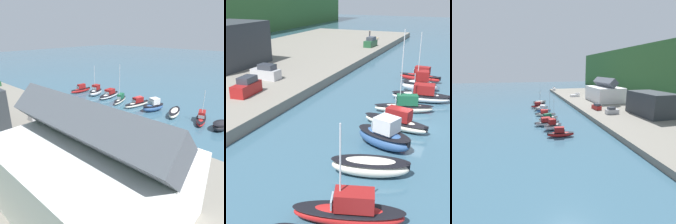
{
  "view_description": "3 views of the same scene",
  "coord_description": "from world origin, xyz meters",
  "views": [
    {
      "loc": [
        -28.92,
        41.11,
        16.77
      ],
      "look_at": [
        -2.43,
        11.98,
        1.91
      ],
      "focal_mm": 35.0,
      "sensor_mm": 36.0,
      "label": 1
    },
    {
      "loc": [
        -29.61,
        -4.66,
        12.87
      ],
      "look_at": [
        -3.43,
        6.76,
        1.91
      ],
      "focal_mm": 50.0,
      "sensor_mm": 36.0,
      "label": 2
    },
    {
      "loc": [
        55.39,
        -5.88,
        15.29
      ],
      "look_at": [
        2.14,
        7.25,
        1.77
      ],
      "focal_mm": 28.0,
      "sensor_mm": 36.0,
      "label": 3
    }
  ],
  "objects": [
    {
      "name": "ground_plane",
      "position": [
        0.0,
        0.0,
        0.0
      ],
      "size": [
        320.0,
        320.0,
        0.0
      ],
      "primitive_type": "plane",
      "color": "#385B70"
    },
    {
      "name": "quay_promenade",
      "position": [
        0.0,
        29.93,
        0.65
      ],
      "size": [
        139.89,
        31.0,
        1.3
      ],
      "color": "gray",
      "rests_on": "ground_plane"
    },
    {
      "name": "harbor_clubhouse",
      "position": [
        -16.43,
        30.54,
        4.98
      ],
      "size": [
        16.8,
        12.05,
        10.43
      ],
      "color": "white",
      "rests_on": "quay_promenade"
    },
    {
      "name": "moored_boat_1",
      "position": [
        -19.43,
        1.97,
        0.84
      ],
      "size": [
        2.81,
        4.35,
        1.61
      ],
      "rotation": [
        0.0,
        0.0,
        -0.12
      ],
      "color": "black",
      "rests_on": "ground_plane"
    },
    {
      "name": "moored_boat_2",
      "position": [
        -15.49,
        0.75,
        0.78
      ],
      "size": [
        3.69,
        6.99,
        6.41
      ],
      "rotation": [
        0.0,
        0.0,
        0.31
      ],
      "color": "red",
      "rests_on": "ground_plane"
    },
    {
      "name": "moored_boat_3",
      "position": [
        -10.07,
        1.23,
        0.75
      ],
      "size": [
        3.54,
        6.24,
        1.41
      ],
      "rotation": [
        0.0,
        0.0,
        0.28
      ],
      "color": "white",
      "rests_on": "ground_plane"
    },
    {
      "name": "moored_boat_4",
      "position": [
        -5.22,
        1.55,
        1.07
      ],
      "size": [
        4.01,
        5.76,
        2.89
      ],
      "rotation": [
        0.0,
        0.0,
        -0.34
      ],
      "color": "#33568E",
      "rests_on": "ground_plane"
    },
    {
      "name": "moored_boat_5",
      "position": [
        -0.81,
        1.55,
        0.78
      ],
      "size": [
        3.26,
        7.17,
        2.21
      ],
      "rotation": [
        0.0,
        0.0,
        -0.22
      ],
      "color": "white",
      "rests_on": "ground_plane"
    },
    {
      "name": "moored_boat_6",
      "position": [
        4.12,
        1.77,
        0.76
      ],
      "size": [
        3.54,
        6.83,
        9.31
      ],
      "rotation": [
        0.0,
        0.0,
        0.32
      ],
      "color": "white",
      "rests_on": "ground_plane"
    },
    {
      "name": "moored_boat_7",
      "position": [
        8.85,
        0.66,
        0.8
      ],
      "size": [
        3.05,
        7.46,
        2.24
      ],
      "rotation": [
        0.0,
        0.0,
        0.1
      ],
      "color": "silver",
      "rests_on": "ground_plane"
    },
    {
      "name": "moored_boat_8",
      "position": [
        13.04,
        1.57,
        1.09
      ],
      "size": [
        3.17,
        5.2,
        8.08
      ],
      "rotation": [
        0.0,
        0.0,
        0.2
      ],
      "color": "silver",
      "rests_on": "ground_plane"
    },
    {
      "name": "moored_boat_9",
      "position": [
        18.29,
        2.39,
        0.85
      ],
      "size": [
        2.19,
        6.54,
        2.37
      ],
      "rotation": [
        0.0,
        0.0,
        -0.11
      ],
      "color": "red",
      "rests_on": "ground_plane"
    },
    {
      "name": "parked_car_1",
      "position": [
        -0.85,
        19.94,
        2.22
      ],
      "size": [
        4.36,
        2.2,
        2.16
      ],
      "rotation": [
        0.0,
        0.0,
        1.67
      ],
      "color": "maroon",
      "rests_on": "quay_promenade"
    },
    {
      "name": "parked_car_2",
      "position": [
        6.1,
        22.14,
        2.22
      ],
      "size": [
        1.94,
        4.26,
        2.16
      ],
      "rotation": [
        0.0,
        0.0,
        -0.03
      ],
      "color": "#B7B7BC",
      "rests_on": "quay_promenade"
    }
  ]
}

